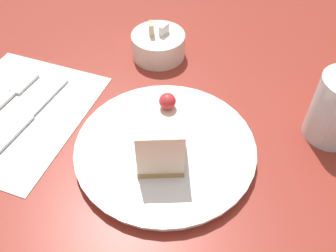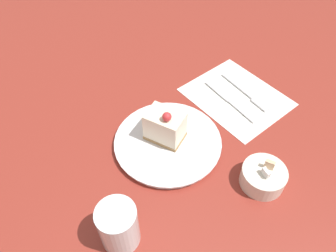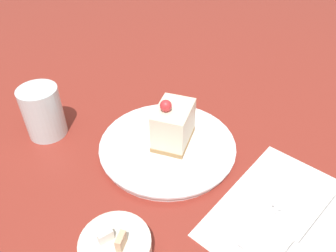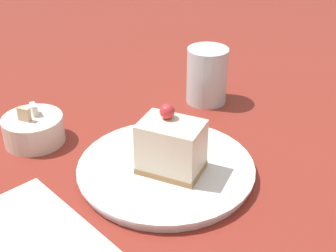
{
  "view_description": "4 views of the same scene",
  "coord_description": "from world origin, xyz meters",
  "views": [
    {
      "loc": [
        0.07,
        -0.35,
        0.42
      ],
      "look_at": [
        -0.0,
        -0.03,
        0.06
      ],
      "focal_mm": 40.0,
      "sensor_mm": 36.0,
      "label": 1
    },
    {
      "loc": [
        0.35,
        0.3,
        0.63
      ],
      "look_at": [
        -0.02,
        -0.04,
        0.05
      ],
      "focal_mm": 35.0,
      "sensor_mm": 36.0,
      "label": 2
    },
    {
      "loc": [
        -0.26,
        0.35,
        0.43
      ],
      "look_at": [
        -0.02,
        -0.01,
        0.07
      ],
      "focal_mm": 35.0,
      "sensor_mm": 36.0,
      "label": 3
    },
    {
      "loc": [
        -0.44,
        -0.38,
        0.4
      ],
      "look_at": [
        0.0,
        -0.02,
        0.07
      ],
      "focal_mm": 50.0,
      "sensor_mm": 36.0,
      "label": 4
    }
  ],
  "objects": [
    {
      "name": "knife",
      "position": [
        -0.23,
        -0.02,
        0.01
      ],
      "size": [
        0.05,
        0.19,
        0.0
      ],
      "rotation": [
        0.0,
        0.0,
        -0.21
      ],
      "color": "silver",
      "rests_on": "napkin"
    },
    {
      "name": "ground_plane",
      "position": [
        0.0,
        0.0,
        0.0
      ],
      "size": [
        4.0,
        4.0,
        0.0
      ],
      "primitive_type": "plane",
      "color": "maroon"
    },
    {
      "name": "plate",
      "position": [
        -0.01,
        -0.03,
        0.01
      ],
      "size": [
        0.26,
        0.26,
        0.02
      ],
      "color": "white",
      "rests_on": "ground_plane"
    },
    {
      "name": "napkin",
      "position": [
        -0.26,
        0.0,
        0.0
      ],
      "size": [
        0.25,
        0.28,
        0.0
      ],
      "rotation": [
        0.0,
        0.0,
        -0.13
      ],
      "color": "white",
      "rests_on": "ground_plane"
    },
    {
      "name": "sugar_bowl",
      "position": [
        -0.07,
        0.2,
        0.02
      ],
      "size": [
        0.1,
        0.1,
        0.07
      ],
      "color": "silver",
      "rests_on": "ground_plane"
    },
    {
      "name": "drinking_glass",
      "position": [
        0.22,
        0.06,
        0.05
      ],
      "size": [
        0.08,
        0.08,
        0.1
      ],
      "color": "silver",
      "rests_on": "ground_plane"
    },
    {
      "name": "cake_slice",
      "position": [
        -0.01,
        -0.04,
        0.05
      ],
      "size": [
        0.08,
        0.1,
        0.1
      ],
      "rotation": [
        0.0,
        0.0,
        0.26
      ],
      "color": "#AD8451",
      "rests_on": "plate"
    },
    {
      "name": "fork",
      "position": [
        -0.28,
        0.02,
        0.01
      ],
      "size": [
        0.05,
        0.18,
        0.0
      ],
      "rotation": [
        0.0,
        0.0,
        -0.21
      ],
      "color": "silver",
      "rests_on": "napkin"
    }
  ]
}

